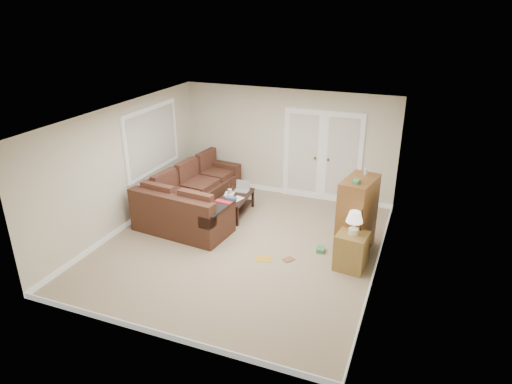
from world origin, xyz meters
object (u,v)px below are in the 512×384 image
at_px(sectional_sofa, 191,200).
at_px(coffee_table, 236,204).
at_px(side_cabinet, 352,248).
at_px(tv_armoire, 357,215).

height_order(sectional_sofa, coffee_table, sectional_sofa).
relative_size(coffee_table, side_cabinet, 1.04).
bearing_deg(coffee_table, sectional_sofa, -159.30).
height_order(coffee_table, tv_armoire, tv_armoire).
bearing_deg(tv_armoire, coffee_table, 177.68).
xyz_separation_m(coffee_table, tv_armoire, (2.66, -0.60, 0.47)).
distance_m(sectional_sofa, tv_armoire, 3.57).
xyz_separation_m(coffee_table, side_cabinet, (2.72, -1.24, 0.14)).
height_order(sectional_sofa, side_cabinet, side_cabinet).
bearing_deg(coffee_table, side_cabinet, -27.52).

